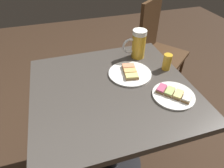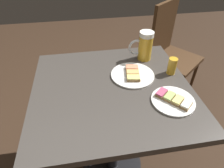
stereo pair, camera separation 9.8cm
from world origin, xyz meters
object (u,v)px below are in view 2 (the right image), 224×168
plate_near (133,74)px  cafe_chair (170,50)px  beer_mug (144,46)px  plate_far (173,100)px  beer_glass_small (172,66)px

plate_near → cafe_chair: 0.84m
beer_mug → plate_near: bearing=-33.9°
plate_far → beer_mug: 0.40m
beer_mug → cafe_chair: cafe_chair is taller
plate_near → beer_mug: beer_mug is taller
plate_near → beer_mug: bearing=146.1°
beer_glass_small → cafe_chair: 0.75m
plate_far → beer_glass_small: (-0.22, 0.08, 0.04)m
plate_near → cafe_chair: size_ratio=0.25×
plate_far → cafe_chair: bearing=155.7°
plate_far → cafe_chair: size_ratio=0.21×
plate_near → beer_mug: size_ratio=1.35×
plate_far → cafe_chair: 0.96m
plate_near → beer_mug: (-0.16, 0.11, 0.08)m
plate_near → plate_far: size_ratio=1.17×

